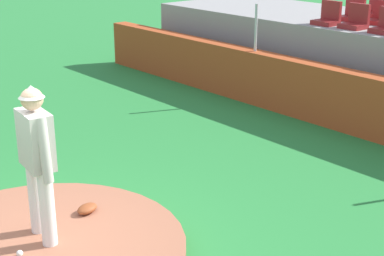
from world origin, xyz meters
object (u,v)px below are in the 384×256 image
baseball (20,253)px  stadium_chair_14 (376,10)px  fielding_glove (87,209)px  stadium_chair_7 (352,13)px  stadium_chair_1 (356,21)px  stadium_chair_8 (381,17)px  pitcher (37,152)px  stadium_chair_0 (328,17)px

baseball → stadium_chair_14: (-2.20, 9.98, 1.57)m
fielding_glove → stadium_chair_7: size_ratio=0.60×
stadium_chair_1 → stadium_chair_8: size_ratio=1.00×
stadium_chair_8 → stadium_chair_14: (-0.70, 0.89, 0.00)m
stadium_chair_7 → pitcher: bearing=103.0°
stadium_chair_14 → baseball: bearing=102.4°
fielding_glove → stadium_chair_8: stadium_chair_8 is taller
fielding_glove → stadium_chair_7: stadium_chair_7 is taller
stadium_chair_0 → stadium_chair_8: 1.16m
baseball → fielding_glove: size_ratio=0.25×
stadium_chair_14 → stadium_chair_7: bearing=90.0°
pitcher → stadium_chair_7: stadium_chair_7 is taller
stadium_chair_1 → pitcher: bearing=99.5°
pitcher → stadium_chair_0: bearing=110.3°
pitcher → stadium_chair_0: size_ratio=3.69×
fielding_glove → stadium_chair_0: stadium_chair_0 is taller
pitcher → stadium_chair_1: stadium_chair_1 is taller
pitcher → fielding_glove: (-0.22, 0.71, -1.01)m
stadium_chair_8 → stadium_chair_14: bearing=-51.8°
stadium_chair_7 → fielding_glove: bearing=102.6°
stadium_chair_8 → fielding_glove: bearing=97.6°
fielding_glove → baseball: bearing=-177.6°
baseball → stadium_chair_0: bearing=105.0°
stadium_chair_0 → stadium_chair_7: (-0.02, 0.90, 0.00)m
fielding_glove → stadium_chair_8: size_ratio=0.60×
stadium_chair_8 → stadium_chair_14: size_ratio=1.00×
pitcher → stadium_chair_7: 8.90m
fielding_glove → stadium_chair_7: (-1.77, 7.95, 1.56)m
stadium_chair_7 → stadium_chair_14: 0.92m
stadium_chair_1 → stadium_chair_8: (0.02, 0.89, 0.00)m
stadium_chair_1 → stadium_chair_7: same height
pitcher → stadium_chair_8: (-1.29, 8.69, 0.54)m
stadium_chair_8 → stadium_chair_14: same height
stadium_chair_7 → stadium_chair_14: bearing=-90.0°
pitcher → stadium_chair_1: size_ratio=3.69×
fielding_glove → stadium_chair_1: 7.34m
pitcher → baseball: 1.13m
stadium_chair_8 → pitcher: bearing=98.5°
baseball → stadium_chair_7: 9.45m
stadium_chair_0 → baseball: bearing=105.0°
baseball → pitcher: bearing=117.4°
fielding_glove → stadium_chair_14: stadium_chair_14 is taller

